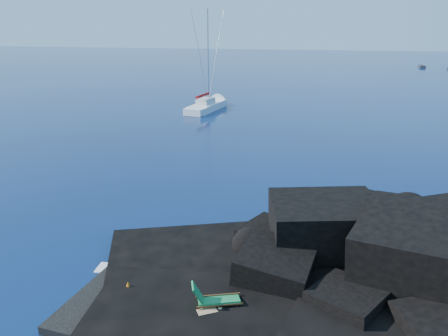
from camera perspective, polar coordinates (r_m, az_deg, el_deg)
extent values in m
plane|color=#031336|center=(19.75, -19.41, -16.23)|extent=(400.00, 400.00, 0.00)
cube|color=black|center=(18.37, -5.94, -18.03)|extent=(9.08, 6.86, 0.70)
cube|color=white|center=(17.36, -2.23, -18.82)|extent=(2.25, 1.93, 0.05)
cone|color=orange|center=(18.97, -12.41, -14.91)|extent=(0.39, 0.39, 0.50)
cube|color=#27272C|center=(132.64, 24.42, 11.88)|extent=(1.49, 4.38, 0.58)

